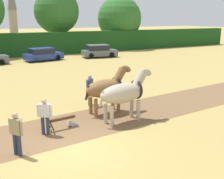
% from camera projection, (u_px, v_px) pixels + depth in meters
% --- Properties ---
extents(ground_plane, '(240.00, 240.00, 0.00)m').
position_uv_depth(ground_plane, '(73.00, 149.00, 10.38)').
color(ground_plane, '#A88E4C').
extents(plowed_furrow_strip, '(32.39, 5.87, 0.01)m').
position_uv_depth(plowed_furrow_strip, '(12.00, 140.00, 11.11)').
color(plowed_furrow_strip, brown).
rests_on(plowed_furrow_strip, ground).
extents(tree_center, '(6.25, 6.25, 8.71)m').
position_uv_depth(tree_center, '(57.00, 11.00, 39.20)').
color(tree_center, '#4C3823').
rests_on(tree_center, ground).
extents(tree_center_right, '(6.73, 6.73, 7.96)m').
position_uv_depth(tree_center_right, '(119.00, 18.00, 43.21)').
color(tree_center_right, '#4C3823').
rests_on(tree_center_right, ground).
extents(church_spire, '(2.25, 2.25, 14.59)m').
position_uv_depth(church_spire, '(12.00, 5.00, 69.25)').
color(church_spire, gray).
rests_on(church_spire, ground).
extents(draft_horse_lead_left, '(2.99, 1.11, 2.47)m').
position_uv_depth(draft_horse_lead_left, '(124.00, 93.00, 12.79)').
color(draft_horse_lead_left, '#B2A38E').
rests_on(draft_horse_lead_left, ground).
extents(draft_horse_lead_right, '(2.80, 1.09, 2.41)m').
position_uv_depth(draft_horse_lead_right, '(107.00, 88.00, 14.04)').
color(draft_horse_lead_right, brown).
rests_on(draft_horse_lead_right, ground).
extents(plow, '(1.58, 0.49, 1.13)m').
position_uv_depth(plow, '(64.00, 121.00, 12.23)').
color(plow, '#4C331E').
rests_on(plow, ground).
extents(farmer_at_plow, '(0.55, 0.42, 1.54)m').
position_uv_depth(farmer_at_plow, '(45.00, 114.00, 11.43)').
color(farmer_at_plow, '#28334C').
rests_on(farmer_at_plow, ground).
extents(farmer_beside_team, '(0.53, 0.48, 1.70)m').
position_uv_depth(farmer_beside_team, '(90.00, 88.00, 15.35)').
color(farmer_beside_team, '#4C4C4C').
rests_on(farmer_beside_team, ground).
extents(farmer_onlooker_left, '(0.41, 0.56, 1.59)m').
position_uv_depth(farmer_onlooker_left, '(16.00, 131.00, 9.68)').
color(farmer_onlooker_left, '#28334C').
rests_on(farmer_onlooker_left, ground).
extents(parked_car_center, '(4.44, 2.45, 1.43)m').
position_uv_depth(parked_car_center, '(43.00, 54.00, 31.51)').
color(parked_car_center, navy).
rests_on(parked_car_center, ground).
extents(parked_car_center_right, '(4.41, 2.48, 1.53)m').
position_uv_depth(parked_car_center_right, '(99.00, 51.00, 34.18)').
color(parked_car_center_right, '#565B66').
rests_on(parked_car_center_right, ground).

